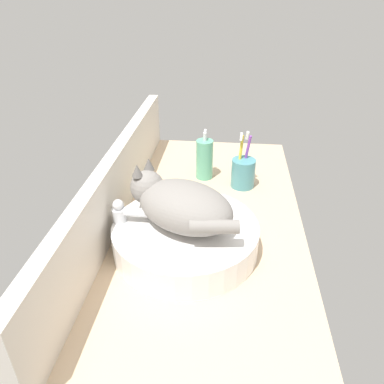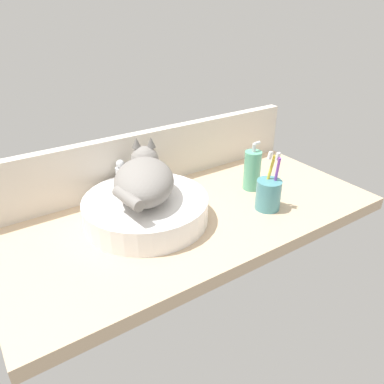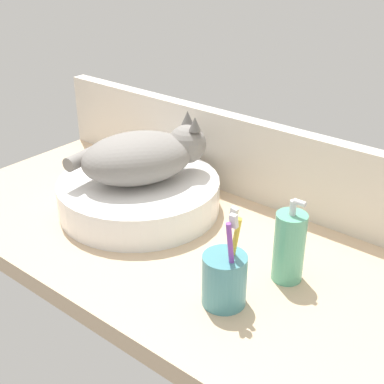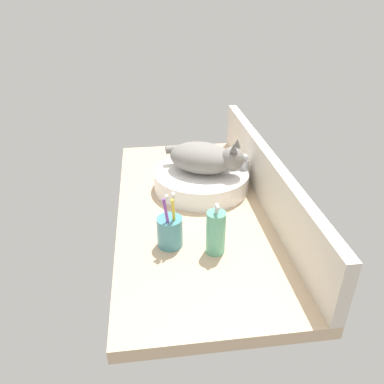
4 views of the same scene
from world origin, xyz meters
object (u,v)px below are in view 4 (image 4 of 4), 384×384
Objects in this scene: sink_basin at (201,179)px; soap_dispenser at (216,232)px; faucet at (241,169)px; cat at (205,158)px; toothbrush_cup at (170,231)px.

soap_dispenser reaches higher than sink_basin.
soap_dispenser is at bearing -23.54° from faucet.
cat reaches higher than soap_dispenser.
faucet is at bearing 91.92° from cat.
faucet is at bearing 89.62° from sink_basin.
cat is at bearing -88.08° from faucet.
sink_basin is 38.09cm from toothbrush_cup.
soap_dispenser reaches higher than faucet.
faucet is at bearing 138.88° from toothbrush_cup.
toothbrush_cup reaches higher than faucet.
soap_dispenser is (39.92, -1.72, 3.22)cm from sink_basin.
toothbrush_cup is at bearing -25.06° from cat.
soap_dispenser is 14.15cm from toothbrush_cup.
toothbrush_cup is at bearing -110.34° from soap_dispenser.
faucet is 0.80× the size of soap_dispenser.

